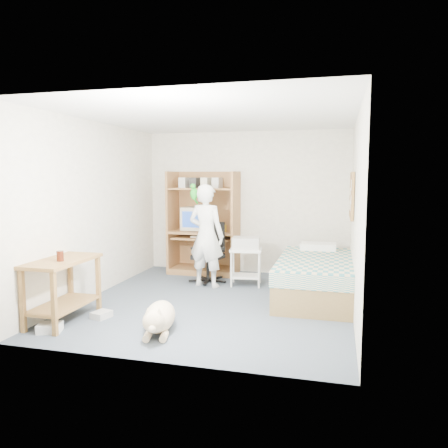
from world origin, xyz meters
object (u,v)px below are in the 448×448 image
Objects in this scene: computer_hutch at (204,227)px; bed at (315,277)px; dog at (159,317)px; person at (206,236)px; printer_cart at (246,261)px; side_desk at (63,281)px; office_chair at (209,261)px.

bed is at bearing -29.29° from computer_hutch.
computer_hutch reaches higher than dog.
person is (-1.68, 0.19, 0.51)m from bed.
side_desk is at bearing -135.59° from printer_cart.
side_desk is 1.29m from dog.
computer_hutch is 0.89× the size of bed.
printer_cart is at bearing 51.89° from side_desk.
printer_cart is (1.75, 2.23, -0.10)m from side_desk.
bed is (2.00, -1.12, -0.53)m from computer_hutch.
office_chair reaches higher than side_desk.
computer_hutch is at bearing -59.58° from person.
side_desk is at bearing -106.14° from computer_hutch.
person is at bearing 78.18° from dog.
side_desk is 2.34m from person.
office_chair is 0.55m from person.
side_desk is at bearing 163.38° from dog.
computer_hutch is 1.76× the size of dog.
side_desk is 1.70× the size of printer_cart.
side_desk is at bearing 71.38° from person.
office_chair is at bearing -71.00° from person.
side_desk reaches higher than bed.
dog is at bearing -130.57° from bed.
bed is at bearing -4.46° from office_chair.
computer_hutch reaches higher than printer_cart.
bed reaches higher than printer_cart.
office_chair is (0.28, -0.63, -0.48)m from computer_hutch.
computer_hutch reaches higher than side_desk.
dog is at bearing 103.73° from person.
computer_hutch is at bearing 73.86° from side_desk.
office_chair is 0.60× the size of person.
office_chair is (1.13, 2.31, -0.15)m from side_desk.
person reaches higher than side_desk.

